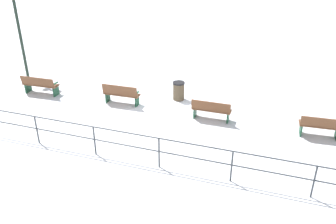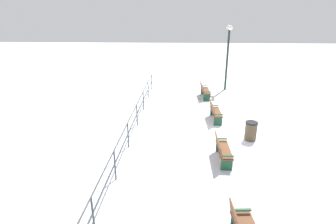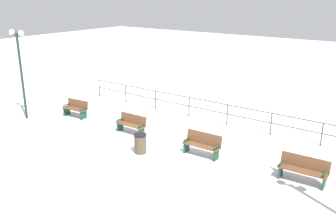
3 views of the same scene
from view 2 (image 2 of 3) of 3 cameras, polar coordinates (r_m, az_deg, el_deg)
name	(u,v)px [view 2 (image 2 of 3)]	position (r m, az deg, el deg)	size (l,w,h in m)	color
ground_plane	(218,137)	(11.75, 10.79, -5.29)	(80.00, 80.00, 0.00)	white
bench_second	(222,149)	(9.80, 11.54, -7.82)	(0.50, 1.51, 0.86)	brown
bench_third	(215,111)	(13.35, 9.99, 0.19)	(0.53, 1.57, 0.93)	brown
bench_fourth	(204,90)	(17.03, 7.82, 4.65)	(0.59, 1.67, 0.88)	brown
lamppost_middle	(228,46)	(18.75, 12.81, 13.72)	(0.30, 1.00, 4.33)	#1E2D23
waterfront_railing	(133,120)	(11.52, -7.58, -1.75)	(0.05, 15.55, 1.05)	#383D42
trash_bin	(251,131)	(11.67, 17.37, -3.89)	(0.51, 0.51, 0.81)	brown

